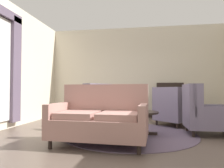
{
  "coord_description": "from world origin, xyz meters",
  "views": [
    {
      "loc": [
        0.33,
        -4.07,
        0.91
      ],
      "look_at": [
        -0.4,
        0.49,
        1.06
      ],
      "focal_mm": 33.34,
      "sensor_mm": 36.0,
      "label": 1
    }
  ],
  "objects_px": {
    "armchair_beside_settee": "(92,109)",
    "armchair_near_window": "(173,109)",
    "armchair_far_left": "(204,114)",
    "porcelain_vase": "(137,103)",
    "sideboard": "(171,102)",
    "coffee_table": "(139,116)",
    "settee": "(100,119)"
  },
  "relations": [
    {
      "from": "coffee_table",
      "to": "armchair_near_window",
      "type": "bearing_deg",
      "value": 56.61
    },
    {
      "from": "sideboard",
      "to": "armchair_far_left",
      "type": "bearing_deg",
      "value": -80.9
    },
    {
      "from": "coffee_table",
      "to": "armchair_far_left",
      "type": "bearing_deg",
      "value": 10.98
    },
    {
      "from": "armchair_beside_settee",
      "to": "armchair_near_window",
      "type": "relative_size",
      "value": 1.0
    },
    {
      "from": "settee",
      "to": "sideboard",
      "type": "height_order",
      "value": "sideboard"
    },
    {
      "from": "porcelain_vase",
      "to": "armchair_near_window",
      "type": "distance_m",
      "value": 1.49
    },
    {
      "from": "settee",
      "to": "armchair_far_left",
      "type": "height_order",
      "value": "armchair_far_left"
    },
    {
      "from": "armchair_near_window",
      "to": "armchair_far_left",
      "type": "height_order",
      "value": "armchair_far_left"
    },
    {
      "from": "coffee_table",
      "to": "armchair_beside_settee",
      "type": "distance_m",
      "value": 1.45
    },
    {
      "from": "armchair_beside_settee",
      "to": "armchair_near_window",
      "type": "distance_m",
      "value": 2.08
    },
    {
      "from": "armchair_near_window",
      "to": "sideboard",
      "type": "bearing_deg",
      "value": -51.44
    },
    {
      "from": "settee",
      "to": "armchair_far_left",
      "type": "relative_size",
      "value": 1.56
    },
    {
      "from": "armchair_near_window",
      "to": "sideboard",
      "type": "xyz_separation_m",
      "value": [
        0.11,
        1.34,
        0.11
      ]
    },
    {
      "from": "coffee_table",
      "to": "armchair_beside_settee",
      "type": "bearing_deg",
      "value": 146.53
    },
    {
      "from": "armchair_near_window",
      "to": "sideboard",
      "type": "height_order",
      "value": "sideboard"
    },
    {
      "from": "coffee_table",
      "to": "sideboard",
      "type": "bearing_deg",
      "value": 70.17
    },
    {
      "from": "porcelain_vase",
      "to": "settee",
      "type": "xyz_separation_m",
      "value": [
        -0.6,
        -0.89,
        -0.22
      ]
    },
    {
      "from": "sideboard",
      "to": "settee",
      "type": "bearing_deg",
      "value": -114.62
    },
    {
      "from": "armchair_beside_settee",
      "to": "porcelain_vase",
      "type": "bearing_deg",
      "value": 89.85
    },
    {
      "from": "settee",
      "to": "armchair_near_window",
      "type": "height_order",
      "value": "settee"
    },
    {
      "from": "coffee_table",
      "to": "settee",
      "type": "distance_m",
      "value": 1.04
    },
    {
      "from": "coffee_table",
      "to": "armchair_far_left",
      "type": "relative_size",
      "value": 0.75
    },
    {
      "from": "coffee_table",
      "to": "armchair_near_window",
      "type": "relative_size",
      "value": 0.68
    },
    {
      "from": "coffee_table",
      "to": "sideboard",
      "type": "relative_size",
      "value": 0.67
    },
    {
      "from": "porcelain_vase",
      "to": "sideboard",
      "type": "relative_size",
      "value": 0.32
    },
    {
      "from": "armchair_far_left",
      "to": "settee",
      "type": "bearing_deg",
      "value": 118.82
    },
    {
      "from": "porcelain_vase",
      "to": "settee",
      "type": "height_order",
      "value": "settee"
    },
    {
      "from": "porcelain_vase",
      "to": "armchair_beside_settee",
      "type": "bearing_deg",
      "value": 147.6
    },
    {
      "from": "sideboard",
      "to": "coffee_table",
      "type": "bearing_deg",
      "value": -109.83
    },
    {
      "from": "armchair_far_left",
      "to": "porcelain_vase",
      "type": "bearing_deg",
      "value": 98.07
    },
    {
      "from": "porcelain_vase",
      "to": "armchair_far_left",
      "type": "relative_size",
      "value": 0.36
    },
    {
      "from": "armchair_beside_settee",
      "to": "sideboard",
      "type": "relative_size",
      "value": 0.99
    }
  ]
}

